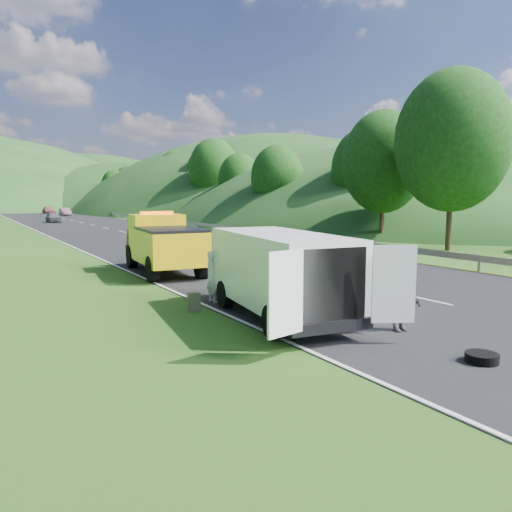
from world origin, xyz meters
TOP-DOWN VIEW (x-y plane):
  - ground at (0.00, 0.00)m, footprint 320.00×320.00m
  - road_surface at (3.00, 40.00)m, footprint 14.00×200.00m
  - guardrail at (10.30, 52.50)m, footprint 0.06×140.00m
  - tree_line_right at (23.00, 60.00)m, footprint 14.00×140.00m
  - hills_backdrop at (6.50, 134.70)m, footprint 201.00×288.60m
  - tow_truck at (-2.59, 8.25)m, footprint 3.12×6.75m
  - white_van at (-2.75, -1.43)m, footprint 4.07×7.43m
  - woman at (-3.47, 1.38)m, footprint 0.51×0.66m
  - child at (-2.75, -0.18)m, footprint 0.68×0.62m
  - worker at (-0.81, -4.41)m, footprint 1.27×0.79m
  - suitcase at (-4.52, 0.58)m, footprint 0.36×0.20m
  - spare_tire at (-1.19, -7.05)m, footprint 0.70×0.70m
  - passing_suv at (3.85, 7.07)m, footprint 2.71×5.31m
  - dist_car_a at (0.11, 54.43)m, footprint 1.54×3.83m
  - dist_car_b at (5.07, 73.82)m, footprint 1.37×3.93m
  - dist_car_c at (4.19, 84.59)m, footprint 1.81×4.44m
  - dist_car_d at (3.06, 102.33)m, footprint 1.54×3.83m

SIDE VIEW (x-z plane):
  - ground at x=0.00m, z-range 0.00..0.00m
  - guardrail at x=10.30m, z-range -0.76..0.76m
  - tree_line_right at x=23.00m, z-range -7.00..7.00m
  - hills_backdrop at x=6.50m, z-range -22.00..22.00m
  - woman at x=-3.47m, z-range -0.86..0.86m
  - child at x=-2.75m, z-range -0.56..0.56m
  - worker at x=-0.81m, z-range -0.95..0.95m
  - spare_tire at x=-1.19m, z-range -0.10..0.10m
  - passing_suv at x=3.85m, z-range -0.72..0.72m
  - dist_car_a at x=0.11m, z-range -0.65..0.65m
  - dist_car_b at x=5.07m, z-range -0.65..0.65m
  - dist_car_c at x=4.19m, z-range -0.64..0.64m
  - dist_car_d at x=3.06m, z-range -0.65..0.65m
  - road_surface at x=3.00m, z-range 0.00..0.02m
  - suitcase at x=-4.52m, z-range 0.00..0.59m
  - tow_truck at x=-2.59m, z-range -0.03..2.77m
  - white_van at x=-2.75m, z-range 0.16..2.67m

